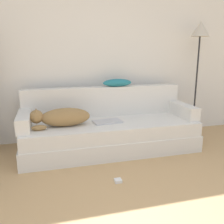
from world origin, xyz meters
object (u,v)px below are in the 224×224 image
Objects in this scene: couch at (110,136)px; dog at (62,117)px; floor_lamp at (200,39)px; throw_pillow at (117,83)px; laptop at (107,121)px; power_adapter at (118,181)px.

dog is at bearing -175.55° from couch.
dog is 0.42× the size of floor_lamp.
couch is 0.76m from throw_pillow.
throw_pillow is at bearing 50.04° from laptop.
power_adapter is (-0.33, -1.17, -0.84)m from throw_pillow.
couch reaches higher than power_adapter.
power_adapter is (-0.14, -0.85, -0.18)m from couch.
laptop is at bearing -123.77° from throw_pillow.
floor_lamp is at bearing 5.94° from laptop.
dog is 2.29m from floor_lamp.
floor_lamp is 23.98× the size of power_adapter.
power_adapter is at bearing -103.14° from laptop.
dog is 0.59m from laptop.
couch is 3.16× the size of dog.
throw_pillow is at bearing 178.67° from floor_lamp.
laptop reaches higher than power_adapter.
floor_lamp is 2.42m from power_adapter.
throw_pillow is at bearing 24.73° from dog.
floor_lamp reaches higher than dog.
laptop is 0.22× the size of floor_lamp.
power_adapter is at bearing -99.49° from couch.
floor_lamp is at bearing 11.63° from couch.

